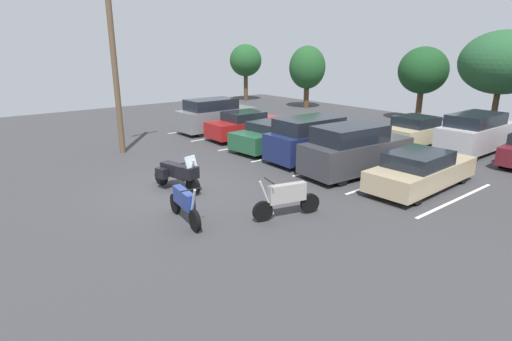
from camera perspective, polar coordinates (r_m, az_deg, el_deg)
The scene contains 18 objects.
ground at distance 14.59m, azimuth -11.06°, elevation -3.06°, with size 44.00×44.00×0.10m, color #38383A.
motorcycle_touring at distance 14.51m, azimuth -10.93°, elevation -0.31°, with size 2.25×1.02×1.36m.
motorcycle_second at distance 11.85m, azimuth -10.02°, elevation -4.58°, with size 2.12×0.62×1.25m.
motorcycle_third at distance 12.02m, azimuth 4.31°, elevation -3.89°, with size 0.79×2.15×1.25m.
parking_stripes at distance 19.49m, azimuth 5.09°, elevation 2.43°, with size 15.93×4.96×0.01m.
car_grey at distance 24.45m, azimuth -5.70°, elevation 7.68°, with size 1.84×4.62×1.96m.
car_red at distance 22.50m, azimuth -1.37°, elevation 6.35°, with size 1.94×4.50×1.50m.
car_green at distance 20.19m, azimuth 3.00°, elevation 5.02°, with size 2.29×4.99×1.41m.
car_navy at distance 18.16m, azimuth 7.96°, elevation 4.37°, with size 1.98×4.44×1.94m.
car_charcoal at distance 16.50m, azimuth 13.71°, elevation 2.77°, with size 2.17×4.81×1.98m.
car_tan at distance 15.55m, azimuth 22.13°, elevation 0.03°, with size 1.93×4.91×1.39m.
car_far_champagne at distance 22.79m, azimuth 21.85°, elevation 5.21°, with size 2.15×4.48×1.48m.
car_far_silver at distance 22.04m, azimuth 28.46°, elevation 4.64°, with size 1.80×4.69×1.89m.
utility_pole at distance 20.02m, azimuth -19.26°, elevation 13.99°, with size 0.51×1.78×7.99m.
tree_right at distance 34.32m, azimuth 7.20°, elevation 14.12°, with size 2.93×2.93×4.99m.
tree_center_left at distance 29.74m, azimuth 22.39°, elevation 12.82°, with size 3.19×3.19×4.91m.
tree_rear at distance 28.08m, azimuth 31.30°, elevation 12.81°, with size 4.75×4.75×5.82m.
tree_center at distance 38.91m, azimuth -1.46°, elevation 15.14°, with size 2.93×2.93×5.13m.
Camera 1 is at (12.24, -6.24, 4.86)m, focal length 28.51 mm.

